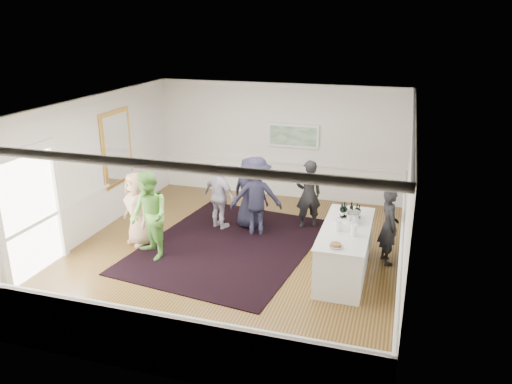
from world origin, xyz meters
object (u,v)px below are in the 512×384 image
(guest_lilac, at_px, (220,196))
(ice_bucket, at_px, (353,218))
(guest_green, at_px, (149,216))
(guest_tan, at_px, (137,209))
(guest_dark_a, at_px, (256,196))
(guest_navy, at_px, (250,193))
(serving_table, at_px, (345,250))
(guest_dark_b, at_px, (309,194))
(bartender, at_px, (389,226))
(nut_bowl, at_px, (336,246))

(guest_lilac, bearing_deg, ice_bucket, -175.30)
(guest_green, xyz_separation_m, ice_bucket, (4.11, 0.73, 0.16))
(guest_tan, xyz_separation_m, guest_green, (0.59, -0.53, 0.11))
(guest_dark_a, bearing_deg, guest_lilac, -20.90)
(guest_green, height_order, guest_navy, guest_green)
(guest_green, height_order, guest_dark_a, guest_green)
(serving_table, relative_size, guest_dark_b, 1.44)
(bartender, distance_m, guest_dark_b, 2.36)
(guest_dark_b, height_order, guest_navy, guest_navy)
(guest_navy, bearing_deg, bartender, 168.70)
(guest_dark_b, xyz_separation_m, ice_bucket, (1.25, -1.84, 0.26))
(guest_lilac, bearing_deg, guest_dark_a, -159.32)
(guest_tan, bearing_deg, guest_green, -12.82)
(guest_green, xyz_separation_m, guest_dark_b, (2.86, 2.57, -0.10))
(guest_green, bearing_deg, guest_tan, 175.19)
(guest_lilac, xyz_separation_m, guest_navy, (0.67, 0.29, 0.06))
(guest_navy, distance_m, ice_bucket, 2.98)
(guest_lilac, xyz_separation_m, guest_dark_b, (2.02, 0.66, 0.03))
(guest_lilac, relative_size, guest_dark_a, 0.87)
(bartender, relative_size, guest_green, 0.86)
(ice_bucket, distance_m, nut_bowl, 1.23)
(nut_bowl, bearing_deg, guest_tan, 167.34)
(nut_bowl, bearing_deg, bartender, 63.52)
(guest_green, bearing_deg, guest_dark_b, 79.25)
(bartender, distance_m, guest_green, 4.95)
(guest_tan, xyz_separation_m, nut_bowl, (4.54, -1.02, 0.19))
(guest_dark_b, bearing_deg, nut_bowl, 82.89)
(guest_tan, bearing_deg, nut_bowl, 16.66)
(guest_tan, bearing_deg, guest_lilac, 73.14)
(guest_lilac, distance_m, guest_navy, 0.73)
(serving_table, distance_m, ice_bucket, 0.66)
(guest_lilac, height_order, guest_dark_b, guest_dark_b)
(ice_bucket, bearing_deg, guest_navy, 150.62)
(guest_dark_b, bearing_deg, bartender, 118.47)
(bartender, height_order, guest_lilac, guest_lilac)
(guest_tan, distance_m, guest_green, 0.80)
(bartender, relative_size, guest_lilac, 1.00)
(serving_table, bearing_deg, guest_tan, 179.36)
(serving_table, height_order, nut_bowl, nut_bowl)
(guest_tan, relative_size, guest_green, 0.89)
(serving_table, distance_m, guest_dark_a, 2.66)
(guest_tan, height_order, guest_dark_a, guest_dark_a)
(guest_dark_a, height_order, ice_bucket, guest_dark_a)
(guest_tan, bearing_deg, serving_table, 28.68)
(guest_lilac, distance_m, nut_bowl, 3.93)
(guest_navy, relative_size, nut_bowl, 7.04)
(nut_bowl, bearing_deg, guest_dark_a, 133.06)
(guest_dark_b, distance_m, nut_bowl, 3.25)
(guest_dark_b, bearing_deg, serving_table, 92.25)
(guest_tan, height_order, guest_dark_b, guest_dark_b)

